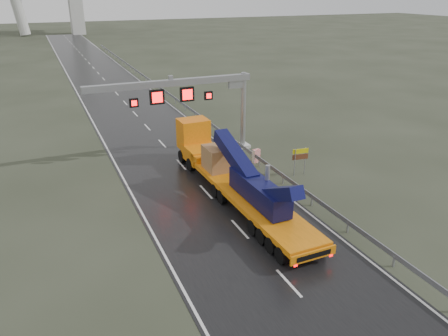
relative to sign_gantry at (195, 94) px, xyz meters
name	(u,v)px	position (x,y,z in m)	size (l,w,h in m)	color
ground	(270,263)	(-2.10, -17.99, -5.61)	(400.00, 400.00, 0.00)	#2C3122
road	(125,103)	(-2.10, 22.01, -5.60)	(11.00, 200.00, 0.02)	black
guardrail	(193,111)	(4.00, 12.01, -4.91)	(0.20, 140.00, 1.40)	gray
sign_gantry	(195,94)	(0.00, 0.00, 0.00)	(14.90, 1.20, 7.42)	silver
heavy_haul_truck	(226,168)	(-0.48, -8.12, -3.86)	(3.24, 19.33, 4.52)	orange
exit_sign_pair	(300,156)	(6.13, -7.99, -3.97)	(1.37, 0.22, 2.35)	#94969D
striped_barrier	(256,156)	(4.20, -3.99, -5.03)	(0.69, 0.37, 1.17)	red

